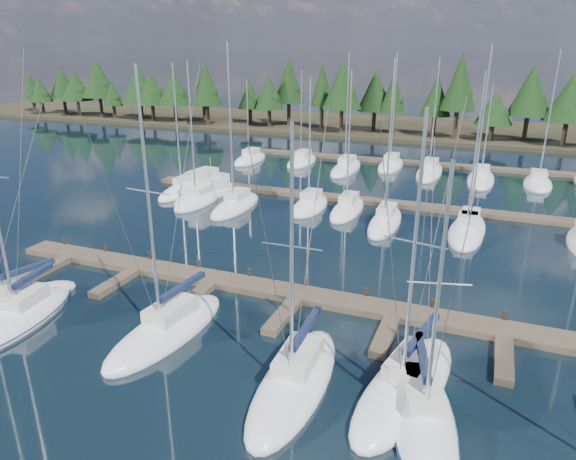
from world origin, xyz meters
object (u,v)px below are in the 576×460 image
at_px(front_sailboat_1, 22,316).
at_px(front_sailboat_4, 423,416).
at_px(main_dock, 296,299).
at_px(front_sailboat_2, 167,330).
at_px(motor_yacht_left, 206,191).
at_px(front_sailboat_3, 295,381).
at_px(front_sailboat_5, 406,386).

bearing_deg(front_sailboat_1, front_sailboat_4, -0.39).
relative_size(main_dock, front_sailboat_2, 2.92).
distance_m(main_dock, motor_yacht_left, 25.47).
distance_m(front_sailboat_4, motor_yacht_left, 37.43).
xyz_separation_m(front_sailboat_2, front_sailboat_4, (14.05, -1.96, -0.02)).
xyz_separation_m(main_dock, front_sailboat_1, (-13.92, -8.00, 0.10)).
relative_size(main_dock, motor_yacht_left, 4.41).
xyz_separation_m(main_dock, front_sailboat_4, (8.79, -8.15, 0.07)).
height_order(front_sailboat_2, front_sailboat_3, front_sailboat_2).
xyz_separation_m(front_sailboat_2, motor_yacht_left, (-12.01, 24.92, 0.24)).
height_order(front_sailboat_3, front_sailboat_4, front_sailboat_3).
relative_size(front_sailboat_4, front_sailboat_5, 0.89).
bearing_deg(front_sailboat_1, motor_yacht_left, 97.14).
bearing_deg(motor_yacht_left, front_sailboat_4, -45.88).
bearing_deg(main_dock, front_sailboat_5, -39.25).
height_order(front_sailboat_1, motor_yacht_left, front_sailboat_1).
bearing_deg(motor_yacht_left, front_sailboat_1, -82.86).
relative_size(front_sailboat_3, motor_yacht_left, 1.31).
xyz_separation_m(front_sailboat_1, motor_yacht_left, (-3.35, 26.72, 0.23)).
height_order(front_sailboat_4, front_sailboat_5, front_sailboat_5).
relative_size(main_dock, front_sailboat_4, 3.62).
bearing_deg(main_dock, front_sailboat_1, -150.11).
xyz_separation_m(front_sailboat_3, front_sailboat_5, (4.87, 1.51, 0.00)).
relative_size(front_sailboat_4, motor_yacht_left, 1.22).
bearing_deg(front_sailboat_4, front_sailboat_1, 179.61).
bearing_deg(front_sailboat_3, front_sailboat_4, -2.59).
distance_m(front_sailboat_2, front_sailboat_4, 14.18).
bearing_deg(front_sailboat_5, front_sailboat_1, -175.72).
height_order(front_sailboat_1, front_sailboat_2, front_sailboat_1).
relative_size(front_sailboat_2, motor_yacht_left, 1.51).
xyz_separation_m(main_dock, front_sailboat_3, (2.93, -7.89, 0.07)).
relative_size(front_sailboat_1, front_sailboat_4, 1.29).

